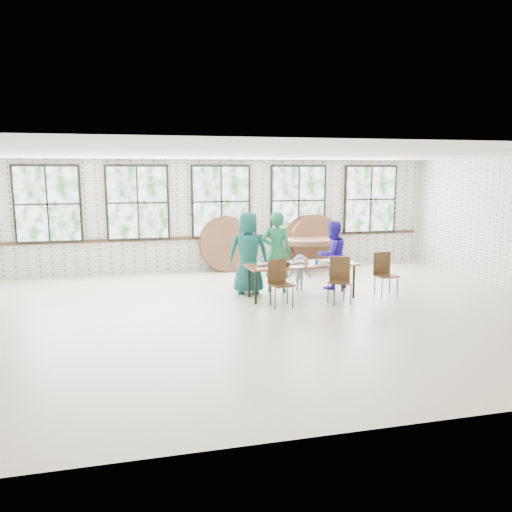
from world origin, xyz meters
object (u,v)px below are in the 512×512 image
Objects in this scene: dining_table at (302,266)px; chair_near_left at (279,279)px; chair_near_right at (340,276)px; storage_table at (307,245)px.

chair_near_left is (-0.65, -0.53, -0.13)m from dining_table.
chair_near_left is at bearing -159.10° from chair_near_right.
dining_table is 3.14m from storage_table.
storage_table is at bearing 65.10° from dining_table.
chair_near_left is 0.51× the size of storage_table.
storage_table is (0.50, 3.49, 0.13)m from chair_near_right.
storage_table is (1.79, 3.46, 0.13)m from chair_near_left.
dining_table is 1.32× the size of storage_table.
chair_near_right is at bearing -93.67° from storage_table.
dining_table is 2.57× the size of chair_near_right.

